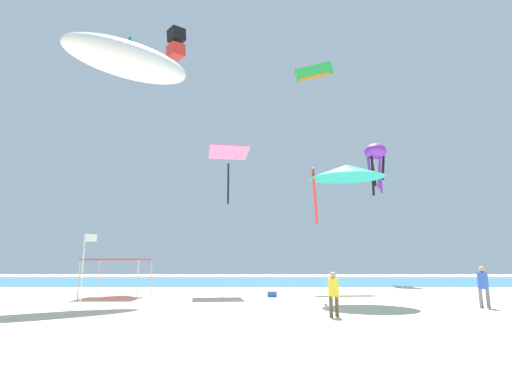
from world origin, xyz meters
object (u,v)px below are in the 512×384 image
(kite_octopus_purple, at_px, (374,154))
(kite_delta_teal, at_px, (345,172))
(kite_diamond_pink, at_px, (227,155))
(banner_flag, at_px, (83,262))
(person_leftmost, at_px, (481,283))
(canopy_tent, at_px, (116,261))
(person_near_tent, at_px, (332,290))
(kite_inflatable_white, at_px, (127,59))
(kite_box_black, at_px, (175,43))
(cooler_box, at_px, (270,294))
(kite_parafoil_green, at_px, (313,72))

(kite_octopus_purple, relative_size, kite_delta_teal, 1.04)
(kite_octopus_purple, relative_size, kite_diamond_pink, 1.35)
(banner_flag, bearing_deg, kite_octopus_purple, 45.41)
(kite_diamond_pink, bearing_deg, person_leftmost, -46.67)
(canopy_tent, distance_m, person_near_tent, 14.10)
(kite_diamond_pink, xyz_separation_m, kite_inflatable_white, (-6.15, -4.48, 5.08))
(person_leftmost, distance_m, kite_box_black, 34.40)
(canopy_tent, bearing_deg, cooler_box, 2.25)
(kite_octopus_purple, xyz_separation_m, kite_parafoil_green, (-6.81, -4.11, 7.16))
(person_leftmost, distance_m, cooler_box, 11.09)
(person_near_tent, height_order, person_leftmost, person_leftmost)
(cooler_box, distance_m, kite_inflatable_white, 17.25)
(kite_diamond_pink, bearing_deg, cooler_box, -59.58)
(canopy_tent, height_order, kite_inflatable_white, kite_inflatable_white)
(cooler_box, bearing_deg, kite_delta_teal, -34.61)
(kite_diamond_pink, bearing_deg, canopy_tent, -155.61)
(kite_inflatable_white, bearing_deg, kite_delta_teal, -44.68)
(banner_flag, bearing_deg, cooler_box, 29.26)
(person_near_tent, relative_size, banner_flag, 0.49)
(banner_flag, distance_m, kite_delta_teal, 14.30)
(canopy_tent, xyz_separation_m, kite_inflatable_white, (0.06, -0.46, 12.69))
(person_leftmost, xyz_separation_m, cooler_box, (-9.30, 5.97, -0.91))
(banner_flag, distance_m, cooler_box, 10.63)
(cooler_box, xyz_separation_m, kite_diamond_pink, (-2.95, 3.66, 9.55))
(kite_inflatable_white, relative_size, kite_box_black, 2.68)
(kite_inflatable_white, distance_m, kite_delta_teal, 15.45)
(cooler_box, height_order, kite_diamond_pink, kite_diamond_pink)
(cooler_box, distance_m, kite_box_black, 28.08)
(canopy_tent, bearing_deg, kite_box_black, 89.21)
(kite_box_black, height_order, kite_delta_teal, kite_box_black)
(kite_box_black, bearing_deg, cooler_box, -4.99)
(canopy_tent, xyz_separation_m, banner_flag, (0.03, -4.76, -0.07))
(person_leftmost, xyz_separation_m, kite_octopus_purple, (2.24, 21.83, 12.11))
(person_leftmost, xyz_separation_m, kite_parafoil_green, (-4.57, 17.72, 19.27))
(banner_flag, distance_m, kite_parafoil_green, 28.49)
(banner_flag, relative_size, kite_parafoil_green, 0.83)
(kite_diamond_pink, relative_size, kite_parafoil_green, 0.98)
(cooler_box, distance_m, kite_delta_teal, 8.43)
(canopy_tent, height_order, cooler_box, canopy_tent)
(kite_diamond_pink, bearing_deg, kite_inflatable_white, -152.47)
(canopy_tent, xyz_separation_m, kite_box_black, (0.18, 12.71, 21.63))
(person_leftmost, height_order, banner_flag, banner_flag)
(canopy_tent, bearing_deg, kite_parafoil_green, 41.06)
(person_leftmost, xyz_separation_m, kite_diamond_pink, (-12.25, 9.63, 8.64))
(kite_octopus_purple, distance_m, kite_parafoil_green, 10.70)
(canopy_tent, relative_size, kite_parafoil_green, 0.83)
(cooler_box, height_order, kite_parafoil_green, kite_parafoil_green)
(kite_delta_teal, bearing_deg, kite_inflatable_white, -173.60)
(kite_diamond_pink, bearing_deg, person_near_tent, -77.17)
(person_leftmost, relative_size, kite_octopus_purple, 0.35)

